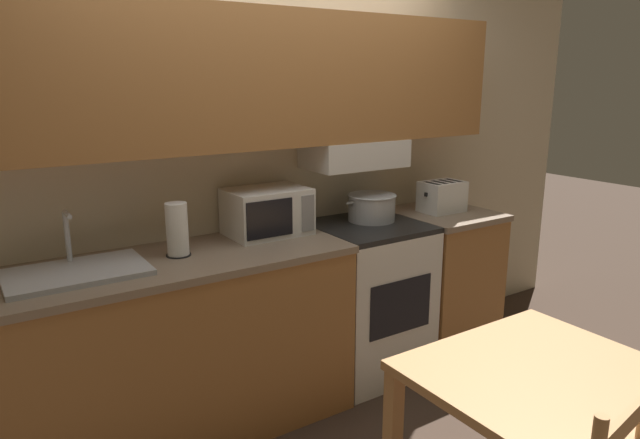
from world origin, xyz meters
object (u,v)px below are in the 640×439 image
(microwave, at_px, (267,211))
(paper_towel_roll, at_px, (177,230))
(toaster, at_px, (442,196))
(stove_range, at_px, (367,298))
(dining_table, at_px, (542,401))
(cooking_pot, at_px, (372,207))
(sink_basin, at_px, (77,271))

(microwave, distance_m, paper_towel_roll, 0.55)
(toaster, xyz_separation_m, paper_towel_roll, (-1.73, 0.02, 0.03))
(stove_range, height_order, dining_table, stove_range)
(stove_range, distance_m, dining_table, 1.49)
(stove_range, bearing_deg, toaster, 0.22)
(toaster, bearing_deg, dining_table, -122.48)
(cooking_pot, distance_m, toaster, 0.52)
(sink_basin, bearing_deg, dining_table, -48.55)
(cooking_pot, distance_m, paper_towel_roll, 1.21)
(stove_range, relative_size, sink_basin, 1.59)
(dining_table, bearing_deg, microwave, 99.46)
(cooking_pot, relative_size, toaster, 1.32)
(toaster, bearing_deg, microwave, 173.64)
(microwave, xyz_separation_m, toaster, (1.18, -0.13, -0.03))
(microwave, bearing_deg, sink_basin, -172.14)
(cooking_pot, bearing_deg, sink_basin, -177.72)
(stove_range, distance_m, microwave, 0.84)
(toaster, distance_m, sink_basin, 2.19)
(microwave, bearing_deg, paper_towel_roll, -168.43)
(dining_table, bearing_deg, cooking_pot, 75.08)
(stove_range, bearing_deg, microwave, 167.23)
(stove_range, xyz_separation_m, paper_towel_roll, (-1.13, 0.02, 0.59))
(cooking_pot, distance_m, microwave, 0.67)
(cooking_pot, relative_size, dining_table, 0.42)
(cooking_pot, distance_m, dining_table, 1.60)
(microwave, relative_size, dining_table, 0.49)
(toaster, distance_m, paper_towel_roll, 1.73)
(cooking_pot, xyz_separation_m, toaster, (0.52, -0.06, 0.01))
(paper_towel_roll, bearing_deg, dining_table, -61.23)
(stove_range, relative_size, paper_towel_roll, 3.57)
(paper_towel_roll, distance_m, dining_table, 1.73)
(toaster, bearing_deg, cooking_pot, 173.49)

